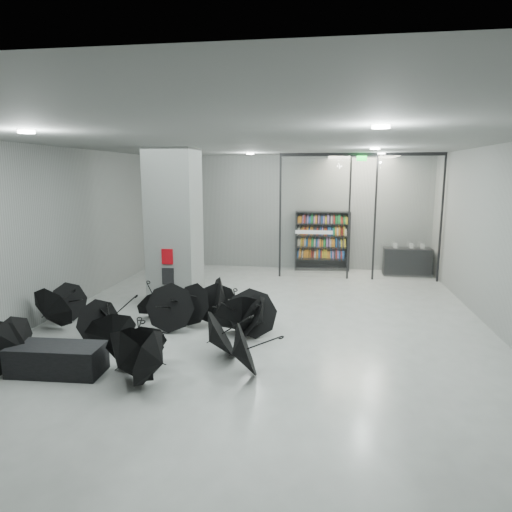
# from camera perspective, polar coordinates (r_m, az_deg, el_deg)

# --- Properties ---
(room) EXTENTS (14.00, 14.02, 4.01)m
(room) POSITION_cam_1_polar(r_m,az_deg,el_deg) (9.38, 0.47, 7.02)
(room) COLOR gray
(room) RESTS_ON ground
(column) EXTENTS (1.20, 1.20, 4.00)m
(column) POSITION_cam_1_polar(r_m,az_deg,el_deg) (11.98, -10.13, 3.53)
(column) COLOR slate
(column) RESTS_ON ground
(fire_cabinet) EXTENTS (0.28, 0.04, 0.38)m
(fire_cabinet) POSITION_cam_1_polar(r_m,az_deg,el_deg) (11.49, -11.01, -0.06)
(fire_cabinet) COLOR #A50A07
(fire_cabinet) RESTS_ON column
(info_panel) EXTENTS (0.30, 0.03, 0.42)m
(info_panel) POSITION_cam_1_polar(r_m,az_deg,el_deg) (11.59, -10.92, -2.49)
(info_panel) COLOR black
(info_panel) RESTS_ON column
(exit_sign) EXTENTS (0.30, 0.06, 0.15)m
(exit_sign) POSITION_cam_1_polar(r_m,az_deg,el_deg) (14.62, 13.04, 11.77)
(exit_sign) COLOR #0CE533
(exit_sign) RESTS_ON room
(glass_partition) EXTENTS (5.06, 0.08, 4.00)m
(glass_partition) POSITION_cam_1_polar(r_m,az_deg,el_deg) (14.86, 12.69, 5.43)
(glass_partition) COLOR silver
(glass_partition) RESTS_ON ground
(bench) EXTENTS (1.60, 0.74, 0.50)m
(bench) POSITION_cam_1_polar(r_m,az_deg,el_deg) (8.68, -23.56, -11.73)
(bench) COLOR black
(bench) RESTS_ON ground
(bookshelf) EXTENTS (1.91, 0.53, 2.07)m
(bookshelf) POSITION_cam_1_polar(r_m,az_deg,el_deg) (16.19, 8.24, 1.88)
(bookshelf) COLOR black
(bookshelf) RESTS_ON ground
(shop_counter) EXTENTS (1.55, 0.65, 0.92)m
(shop_counter) POSITION_cam_1_polar(r_m,az_deg,el_deg) (16.09, 18.31, -0.67)
(shop_counter) COLOR black
(shop_counter) RESTS_ON ground
(umbrella_cluster) EXTENTS (5.69, 4.82, 1.28)m
(umbrella_cluster) POSITION_cam_1_polar(r_m,az_deg,el_deg) (9.41, -11.72, -9.00)
(umbrella_cluster) COLOR black
(umbrella_cluster) RESTS_ON ground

